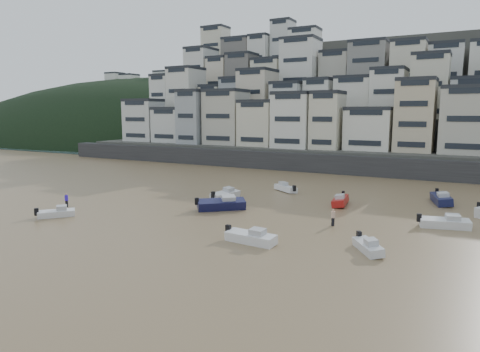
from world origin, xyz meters
The scene contains 15 objects.
sea_strip centered at (-110.00, 145.00, 0.01)m, with size 340.00×340.00×0.00m, color #435860.
harbor_wall centered at (10.00, 65.00, 1.75)m, with size 140.00×3.00×3.50m, color #38383A.
hillside centered at (14.73, 104.84, 13.01)m, with size 141.04×66.00×50.00m.
headland centered at (-95.00, 135.00, 0.02)m, with size 216.00×135.00×53.33m.
boat_a centered at (12.59, 18.82, 0.69)m, with size 5.09×1.67×1.39m, color white, non-canonical shape.
boat_b centered at (22.21, 21.28, 0.59)m, with size 4.31×1.41×1.18m, color silver, non-canonical shape.
boat_c centered at (3.70, 28.72, 0.84)m, with size 6.17×2.02×1.68m, color #13153D, non-canonical shape.
boat_d centered at (27.40, 32.36, 0.70)m, with size 5.11×1.67×1.39m, color silver, non-canonical shape.
boat_e centered at (15.38, 37.98, 0.70)m, with size 5.11×1.67×1.39m, color #A71714, non-canonical shape.
boat_f centered at (0.84, 34.57, 0.70)m, with size 5.11×1.67×1.39m, color silver, non-canonical shape.
boat_h centered at (5.90, 43.30, 0.64)m, with size 4.71×1.54×1.29m, color silver, non-canonical shape.
boat_i centered at (26.35, 44.88, 0.81)m, with size 5.92×1.94×1.62m, color #14173F, non-canonical shape.
boat_j centered at (-10.55, 17.14, 0.57)m, with size 4.17×1.36×1.14m, color silver, non-canonical shape.
person_blue centered at (-13.60, 21.05, 0.87)m, with size 0.44×0.44×1.74m, color #371CD9, non-canonical shape.
person_pink centered at (17.34, 27.94, 0.87)m, with size 0.44×0.44×1.74m, color #D0A792, non-canonical shape.
Camera 1 is at (29.01, -13.71, 11.46)m, focal length 32.00 mm.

